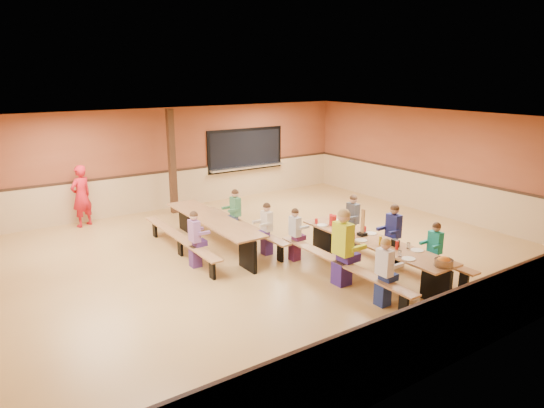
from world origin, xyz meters
TOP-DOWN VIEW (x-y plane):
  - ground at (0.00, 0.00)m, footprint 12.00×12.00m
  - room_envelope at (0.00, 0.00)m, footprint 12.04×10.04m
  - kitchen_pass_through at (2.60, 4.96)m, footprint 2.78×0.28m
  - structural_post at (-0.20, 4.40)m, footprint 0.18×0.18m
  - cafeteria_table_main at (1.30, -2.10)m, footprint 1.91×3.70m
  - cafeteria_table_second at (-0.66, 1.07)m, footprint 1.91×3.70m
  - seated_child_white_left at (0.47, -3.17)m, footprint 0.38×0.31m
  - seated_adult_yellow at (0.47, -2.10)m, footprint 0.50×0.41m
  - seated_child_grey_left at (0.47, -0.59)m, footprint 0.34×0.28m
  - seated_child_teal_right at (2.12, -2.95)m, footprint 0.34×0.28m
  - seated_child_navy_right at (2.12, -1.88)m, footprint 0.40×0.33m
  - seated_child_char_right at (2.12, -0.63)m, footprint 0.38×0.31m
  - seated_child_purple_sec at (-1.48, 0.29)m, footprint 0.36×0.30m
  - seated_child_green_sec at (0.17, 1.45)m, footprint 0.37×0.30m
  - seated_child_tan_sec at (0.17, 0.05)m, footprint 0.36×0.29m
  - standing_woman at (-2.73, 4.55)m, footprint 0.72×0.62m
  - punch_pitcher at (1.27, -0.90)m, footprint 0.16×0.16m
  - chip_bowl at (1.31, -3.75)m, footprint 0.32×0.32m
  - napkin_dispenser at (1.39, -2.59)m, footprint 0.10×0.14m
  - condiment_mustard at (1.21, -2.37)m, footprint 0.06×0.06m
  - condiment_ketchup at (1.27, -2.73)m, footprint 0.06×0.06m
  - table_paddle at (1.31, -1.77)m, footprint 0.16×0.16m
  - place_settings at (1.30, -2.10)m, footprint 0.65×3.30m

SIDE VIEW (x-z plane):
  - ground at x=0.00m, z-range 0.00..0.00m
  - cafeteria_table_main at x=1.30m, z-range 0.16..0.90m
  - cafeteria_table_second at x=-0.66m, z-range 0.16..0.90m
  - seated_child_grey_left at x=0.47m, z-range 0.00..1.15m
  - seated_child_teal_right at x=2.12m, z-range 0.00..1.16m
  - seated_child_tan_sec at x=0.17m, z-range 0.00..1.18m
  - seated_child_purple_sec at x=-1.48m, z-range 0.00..1.20m
  - seated_child_green_sec at x=0.17m, z-range 0.00..1.21m
  - seated_child_white_left at x=0.47m, z-range 0.00..1.22m
  - seated_child_char_right at x=2.12m, z-range 0.00..1.23m
  - seated_child_navy_right at x=2.12m, z-range 0.00..1.28m
  - room_envelope at x=0.00m, z-range -0.82..2.20m
  - seated_adult_yellow at x=0.47m, z-range 0.00..1.49m
  - place_settings at x=1.30m, z-range 0.74..0.85m
  - napkin_dispenser at x=1.39m, z-range 0.74..0.87m
  - chip_bowl at x=1.31m, z-range 0.74..0.89m
  - condiment_mustard at x=1.21m, z-range 0.74..0.91m
  - condiment_ketchup at x=1.27m, z-range 0.74..0.91m
  - standing_woman at x=-2.73m, z-range 0.00..1.65m
  - punch_pitcher at x=1.27m, z-range 0.74..0.96m
  - table_paddle at x=1.31m, z-range 0.60..1.16m
  - kitchen_pass_through at x=2.60m, z-range 0.80..2.18m
  - structural_post at x=-0.20m, z-range 0.00..3.00m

